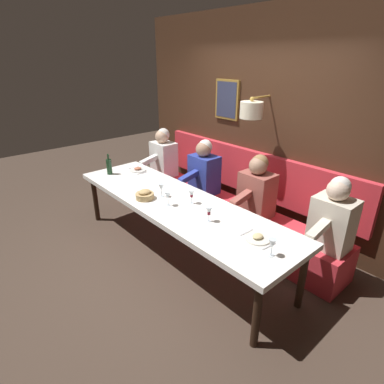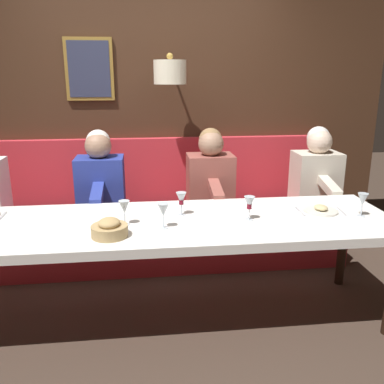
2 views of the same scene
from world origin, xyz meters
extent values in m
plane|color=#423328|center=(0.00, 0.00, 0.00)|extent=(12.00, 12.00, 0.00)
cube|color=white|center=(0.00, 0.00, 0.71)|extent=(0.90, 3.21, 0.06)
cylinder|color=black|center=(-0.35, -1.50, 0.34)|extent=(0.07, 0.07, 0.68)
cylinder|color=black|center=(-0.35, 1.50, 0.34)|extent=(0.07, 0.07, 0.68)
cylinder|color=black|center=(0.35, -1.50, 0.34)|extent=(0.07, 0.07, 0.68)
cylinder|color=black|center=(0.35, 1.50, 0.34)|extent=(0.07, 0.07, 0.68)
cube|color=red|center=(0.89, 0.00, 0.23)|extent=(0.52, 3.41, 0.45)
cube|color=#422819|center=(1.48, 0.00, 1.45)|extent=(0.10, 4.61, 2.90)
cube|color=red|center=(1.39, 0.00, 0.77)|extent=(0.10, 3.41, 0.64)
cube|color=olive|center=(1.42, 0.55, 1.73)|extent=(0.04, 0.43, 0.56)
cube|color=#2D334C|center=(1.40, 0.55, 1.73)|extent=(0.01, 0.37, 0.50)
cylinder|color=#B78E3D|center=(1.25, -0.16, 1.84)|extent=(0.35, 0.02, 0.02)
cylinder|color=beige|center=(1.08, -0.16, 1.70)|extent=(0.28, 0.28, 0.20)
sphere|color=#B78E3D|center=(1.08, -0.16, 1.83)|extent=(0.06, 0.06, 0.06)
cube|color=beige|center=(0.89, -1.46, 0.73)|extent=(0.30, 0.40, 0.56)
sphere|color=beige|center=(0.87, -1.46, 1.11)|extent=(0.22, 0.22, 0.22)
sphere|color=silver|center=(0.90, -1.46, 1.14)|extent=(0.20, 0.20, 0.20)
cube|color=beige|center=(0.60, -1.46, 0.77)|extent=(0.33, 0.09, 0.14)
cube|color=#934C42|center=(0.89, -0.49, 0.73)|extent=(0.30, 0.40, 0.56)
sphere|color=#A37A60|center=(0.87, -0.49, 1.11)|extent=(0.22, 0.22, 0.22)
sphere|color=#937047|center=(0.90, -0.49, 1.14)|extent=(0.20, 0.20, 0.20)
cube|color=#934C42|center=(0.60, -0.49, 0.77)|extent=(0.33, 0.09, 0.14)
cube|color=#283893|center=(0.89, 0.46, 0.73)|extent=(0.30, 0.40, 0.56)
sphere|color=#A37A60|center=(0.87, 0.46, 1.11)|extent=(0.22, 0.22, 0.22)
sphere|color=silver|center=(0.90, 0.46, 1.14)|extent=(0.20, 0.20, 0.20)
cube|color=#283893|center=(0.60, 0.46, 0.77)|extent=(0.33, 0.09, 0.14)
cube|color=white|center=(0.89, 1.44, 0.73)|extent=(0.30, 0.40, 0.56)
sphere|color=#D1A889|center=(0.87, 1.44, 1.11)|extent=(0.22, 0.22, 0.22)
sphere|color=silver|center=(0.90, 1.44, 1.14)|extent=(0.20, 0.20, 0.20)
cube|color=white|center=(0.60, 1.44, 0.77)|extent=(0.33, 0.09, 0.14)
cylinder|color=silver|center=(0.06, -1.15, 0.75)|extent=(0.24, 0.24, 0.01)
ellipsoid|color=#D1BC84|center=(0.06, -1.15, 0.77)|extent=(0.11, 0.09, 0.04)
cube|color=silver|center=(0.04, -1.30, 0.74)|extent=(0.17, 0.03, 0.01)
cube|color=silver|center=(0.08, -1.01, 0.74)|extent=(0.18, 0.02, 0.01)
cylinder|color=silver|center=(0.24, 1.21, 0.75)|extent=(0.24, 0.24, 0.01)
ellipsoid|color=#B76647|center=(0.24, 1.21, 0.77)|extent=(0.11, 0.09, 0.04)
cube|color=silver|center=(0.22, 1.06, 0.74)|extent=(0.17, 0.01, 0.01)
cube|color=silver|center=(0.26, 1.35, 0.74)|extent=(0.18, 0.02, 0.01)
cylinder|color=silver|center=(-0.05, -0.61, 0.74)|extent=(0.06, 0.06, 0.00)
cylinder|color=silver|center=(-0.05, -0.61, 0.78)|extent=(0.01, 0.01, 0.07)
cone|color=silver|center=(-0.05, -0.61, 0.86)|extent=(0.07, 0.07, 0.08)
cylinder|color=maroon|center=(-0.05, -0.61, 0.84)|extent=(0.03, 0.03, 0.03)
cylinder|color=silver|center=(-0.05, 0.22, 0.74)|extent=(0.06, 0.06, 0.00)
cylinder|color=silver|center=(-0.05, 0.22, 0.78)|extent=(0.01, 0.01, 0.07)
cone|color=silver|center=(-0.05, 0.22, 0.86)|extent=(0.07, 0.07, 0.08)
cylinder|color=silver|center=(-0.13, -0.03, 0.74)|extent=(0.06, 0.06, 0.00)
cylinder|color=silver|center=(-0.13, -0.03, 0.78)|extent=(0.01, 0.01, 0.07)
cone|color=silver|center=(-0.13, -0.03, 0.86)|extent=(0.07, 0.07, 0.08)
cylinder|color=silver|center=(0.10, -0.17, 0.74)|extent=(0.06, 0.06, 0.00)
cylinder|color=silver|center=(0.10, -0.17, 0.78)|extent=(0.01, 0.01, 0.07)
cone|color=silver|center=(0.10, -0.17, 0.86)|extent=(0.07, 0.07, 0.08)
cylinder|color=maroon|center=(0.10, -0.17, 0.83)|extent=(0.03, 0.03, 0.03)
cylinder|color=silver|center=(-0.06, -1.39, 0.74)|extent=(0.06, 0.06, 0.00)
cylinder|color=silver|center=(-0.06, -1.39, 0.78)|extent=(0.01, 0.01, 0.07)
cone|color=silver|center=(-0.06, -1.39, 0.86)|extent=(0.07, 0.07, 0.08)
cylinder|color=#19381E|center=(-0.15, 1.35, 0.85)|extent=(0.08, 0.08, 0.22)
cylinder|color=#19381E|center=(-0.15, 1.35, 1.00)|extent=(0.03, 0.03, 0.08)
cylinder|color=tan|center=(-0.23, 0.30, 0.78)|extent=(0.22, 0.22, 0.07)
ellipsoid|color=tan|center=(-0.23, 0.30, 0.83)|extent=(0.15, 0.13, 0.06)
camera|label=1|loc=(-2.04, -2.62, 2.31)|focal=29.11mm
camera|label=2|loc=(-2.59, 0.08, 1.68)|focal=38.50mm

